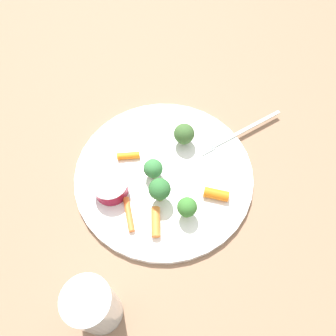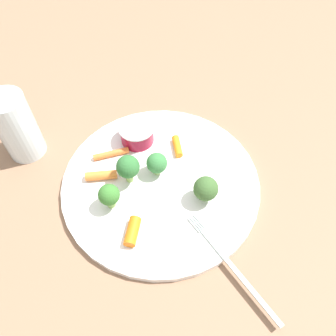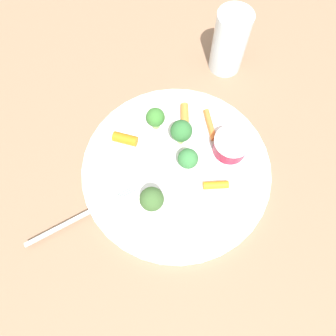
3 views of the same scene
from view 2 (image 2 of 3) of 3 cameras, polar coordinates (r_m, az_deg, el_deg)
The scene contains 13 objects.
ground_plane at distance 0.55m, azimuth -1.22°, elevation -2.90°, with size 2.40×2.40×0.00m, color #88644B.
plate at distance 0.54m, azimuth -1.23°, elevation -2.55°, with size 0.31×0.31×0.01m, color white.
sauce_cup at distance 0.58m, azimuth -5.26°, elevation 5.83°, with size 0.06×0.06×0.03m.
broccoli_floret_0 at distance 0.50m, azimuth -9.90°, elevation -4.57°, with size 0.03×0.03×0.05m.
broccoli_floret_1 at distance 0.53m, azimuth -1.90°, elevation 0.79°, with size 0.03×0.03×0.04m.
broccoli_floret_2 at distance 0.50m, azimuth 6.39°, elevation -3.51°, with size 0.04×0.04×0.05m.
broccoli_floret_3 at distance 0.51m, azimuth -6.76°, elevation 0.13°, with size 0.04×0.04×0.05m.
carrot_stick_0 at distance 0.49m, azimuth -6.01°, elevation -10.59°, with size 0.02×0.02×0.04m, color orange.
carrot_stick_1 at distance 0.54m, azimuth -11.18°, elevation -1.25°, with size 0.01×0.01×0.05m, color orange.
carrot_stick_2 at distance 0.57m, azimuth 1.58°, elevation 3.67°, with size 0.01×0.01×0.04m, color orange.
carrot_stick_3 at distance 0.57m, azimuth -9.57°, elevation 2.38°, with size 0.01×0.01×0.06m, color orange.
fork at distance 0.48m, azimuth 10.47°, elevation -15.69°, with size 0.07×0.18×0.00m.
drinking_glass at distance 0.60m, azimuth -24.18°, elevation 6.36°, with size 0.06×0.06×0.12m, color silver.
Camera 2 is at (-0.23, -0.19, 0.46)m, focal length 36.14 mm.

